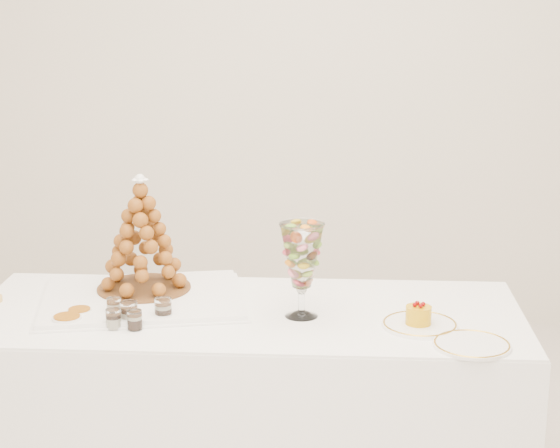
{
  "coord_description": "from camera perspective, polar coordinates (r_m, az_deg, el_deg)",
  "views": [
    {
      "loc": [
        0.17,
        -2.77,
        1.76
      ],
      "look_at": [
        -0.03,
        0.22,
        0.99
      ],
      "focal_mm": 60.0,
      "sensor_mm": 36.0,
      "label": 1
    }
  ],
  "objects": [
    {
      "name": "lace_tray",
      "position": [
        3.25,
        -8.38,
        -4.52
      ],
      "size": [
        0.76,
        0.63,
        0.02
      ],
      "primitive_type": "cube",
      "rotation": [
        0.0,
        0.0,
        0.21
      ],
      "color": "white",
      "rests_on": "buffet_table"
    },
    {
      "name": "croquembouche",
      "position": [
        3.26,
        -8.41,
        -0.61
      ],
      "size": [
        0.33,
        0.33,
        0.41
      ],
      "rotation": [
        0.0,
        0.0,
        -0.11
      ],
      "color": "brown",
      "rests_on": "lace_tray"
    },
    {
      "name": "verrine_d",
      "position": [
        3.01,
        -10.12,
        -5.71
      ],
      "size": [
        0.06,
        0.06,
        0.06
      ],
      "primitive_type": "cylinder",
      "rotation": [
        0.0,
        0.0,
        -0.18
      ],
      "color": "white",
      "rests_on": "buffet_table"
    },
    {
      "name": "buffet_table",
      "position": [
        3.27,
        -1.99,
        -11.11
      ],
      "size": [
        1.85,
        0.75,
        0.7
      ],
      "rotation": [
        0.0,
        0.0,
        0.01
      ],
      "color": "white",
      "rests_on": "ground"
    },
    {
      "name": "verrine_e",
      "position": [
        3.0,
        -8.85,
        -5.8
      ],
      "size": [
        0.05,
        0.05,
        0.06
      ],
      "primitive_type": "cylinder",
      "rotation": [
        0.0,
        0.0,
        0.03
      ],
      "color": "white",
      "rests_on": "buffet_table"
    },
    {
      "name": "spare_plate",
      "position": [
        2.89,
        11.61,
        -7.23
      ],
      "size": [
        0.23,
        0.23,
        0.01
      ],
      "primitive_type": "cylinder",
      "color": "white",
      "rests_on": "buffet_table"
    },
    {
      "name": "verrine_b",
      "position": [
        3.04,
        -9.19,
        -5.37
      ],
      "size": [
        0.07,
        0.07,
        0.07
      ],
      "primitive_type": "cylinder",
      "rotation": [
        0.0,
        0.0,
        -0.25
      ],
      "color": "white",
      "rests_on": "buffet_table"
    },
    {
      "name": "mousse_cake",
      "position": [
        3.01,
        8.44,
        -5.49
      ],
      "size": [
        0.08,
        0.08,
        0.07
      ],
      "color": "#D29809",
      "rests_on": "cake_plate"
    },
    {
      "name": "ramekin_front",
      "position": [
        3.07,
        -12.85,
        -5.8
      ],
      "size": [
        0.09,
        0.09,
        0.03
      ],
      "primitive_type": "cylinder",
      "color": "white",
      "rests_on": "buffet_table"
    },
    {
      "name": "macaron_vase",
      "position": [
        3.02,
        1.34,
        -2.01
      ],
      "size": [
        0.14,
        0.14,
        0.31
      ],
      "color": "white",
      "rests_on": "buffet_table"
    },
    {
      "name": "cake_plate",
      "position": [
        3.03,
        8.51,
        -6.1
      ],
      "size": [
        0.24,
        0.24,
        0.01
      ],
      "primitive_type": "cylinder",
      "color": "white",
      "rests_on": "buffet_table"
    },
    {
      "name": "verrine_a",
      "position": [
        3.12,
        -10.09,
        -5.03
      ],
      "size": [
        0.06,
        0.06,
        0.06
      ],
      "primitive_type": "cylinder",
      "rotation": [
        0.0,
        0.0,
        0.2
      ],
      "color": "white",
      "rests_on": "buffet_table"
    },
    {
      "name": "verrine_c",
      "position": [
        3.06,
        -7.13,
        -5.18
      ],
      "size": [
        0.06,
        0.06,
        0.07
      ],
      "primitive_type": "cylinder",
      "rotation": [
        0.0,
        0.0,
        0.11
      ],
      "color": "white",
      "rests_on": "buffet_table"
    },
    {
      "name": "ramekin_back",
      "position": [
        3.14,
        -12.12,
        -5.34
      ],
      "size": [
        0.08,
        0.08,
        0.03
      ],
      "primitive_type": "cylinder",
      "color": "white",
      "rests_on": "buffet_table"
    }
  ]
}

